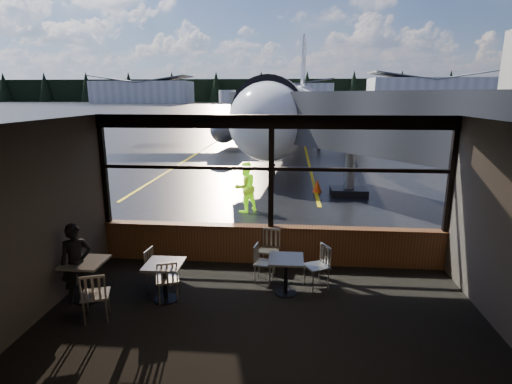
# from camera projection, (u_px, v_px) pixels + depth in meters

# --- Properties ---
(ground_plane) EXTENTS (520.00, 520.00, 0.00)m
(ground_plane) POSITION_uv_depth(u_px,v_px,m) (291.00, 107.00, 125.70)
(ground_plane) COLOR black
(ground_plane) RESTS_ON ground
(carpet_floor) EXTENTS (8.00, 6.00, 0.01)m
(carpet_floor) POSITION_uv_depth(u_px,v_px,m) (261.00, 335.00, 6.68)
(carpet_floor) COLOR black
(carpet_floor) RESTS_ON ground
(ceiling) EXTENTS (8.00, 6.00, 0.04)m
(ceiling) POSITION_uv_depth(u_px,v_px,m) (262.00, 125.00, 5.86)
(ceiling) COLOR #38332D
(ceiling) RESTS_ON ground
(wall_left) EXTENTS (0.04, 6.00, 3.50)m
(wall_left) POSITION_uv_depth(u_px,v_px,m) (21.00, 230.00, 6.61)
(wall_left) COLOR #443D37
(wall_left) RESTS_ON ground
(wall_back) EXTENTS (8.00, 0.04, 3.50)m
(wall_back) POSITION_uv_depth(u_px,v_px,m) (234.00, 360.00, 3.37)
(wall_back) COLOR #443D37
(wall_back) RESTS_ON ground
(window_sill) EXTENTS (8.00, 0.28, 0.90)m
(window_sill) POSITION_uv_depth(u_px,v_px,m) (271.00, 245.00, 9.48)
(window_sill) COLOR brown
(window_sill) RESTS_ON ground
(window_header) EXTENTS (8.00, 0.18, 0.30)m
(window_header) POSITION_uv_depth(u_px,v_px,m) (272.00, 122.00, 8.79)
(window_header) COLOR black
(window_header) RESTS_ON ground
(mullion_left) EXTENTS (0.12, 0.12, 2.60)m
(mullion_left) POSITION_uv_depth(u_px,v_px,m) (104.00, 170.00, 9.40)
(mullion_left) COLOR black
(mullion_left) RESTS_ON ground
(mullion_centre) EXTENTS (0.12, 0.12, 2.60)m
(mullion_centre) POSITION_uv_depth(u_px,v_px,m) (271.00, 173.00, 9.07)
(mullion_centre) COLOR black
(mullion_centre) RESTS_ON ground
(mullion_right) EXTENTS (0.12, 0.12, 2.60)m
(mullion_right) POSITION_uv_depth(u_px,v_px,m) (451.00, 176.00, 8.73)
(mullion_right) COLOR black
(mullion_right) RESTS_ON ground
(window_transom) EXTENTS (8.00, 0.10, 0.08)m
(window_transom) POSITION_uv_depth(u_px,v_px,m) (271.00, 169.00, 9.04)
(window_transom) COLOR black
(window_transom) RESTS_ON ground
(airliner) EXTENTS (30.28, 35.35, 10.15)m
(airliner) POSITION_uv_depth(u_px,v_px,m) (292.00, 79.00, 29.45)
(airliner) COLOR silver
(airliner) RESTS_ON ground_plane
(jet_bridge) EXTENTS (8.53, 10.43, 4.55)m
(jet_bridge) POSITION_uv_depth(u_px,v_px,m) (381.00, 143.00, 14.06)
(jet_bridge) COLOR #2F2F32
(jet_bridge) RESTS_ON ground_plane
(cafe_table_near) EXTENTS (0.69, 0.69, 0.76)m
(cafe_table_near) POSITION_uv_depth(u_px,v_px,m) (286.00, 276.00, 8.03)
(cafe_table_near) COLOR gray
(cafe_table_near) RESTS_ON carpet_floor
(cafe_table_mid) EXTENTS (0.71, 0.71, 0.78)m
(cafe_table_mid) POSITION_uv_depth(u_px,v_px,m) (165.00, 282.00, 7.76)
(cafe_table_mid) COLOR gray
(cafe_table_mid) RESTS_ON carpet_floor
(cafe_table_left) EXTENTS (0.75, 0.75, 0.82)m
(cafe_table_left) POSITION_uv_depth(u_px,v_px,m) (87.00, 281.00, 7.75)
(cafe_table_left) COLOR #9A958D
(cafe_table_left) RESTS_ON carpet_floor
(chair_near_e) EXTENTS (0.68, 0.68, 0.93)m
(chair_near_e) POSITION_uv_depth(u_px,v_px,m) (317.00, 267.00, 8.26)
(chair_near_e) COLOR #B3AEA2
(chair_near_e) RESTS_ON carpet_floor
(chair_near_w) EXTENTS (0.53, 0.53, 0.84)m
(chair_near_w) POSITION_uv_depth(u_px,v_px,m) (264.00, 263.00, 8.53)
(chair_near_w) COLOR #AFAB9E
(chair_near_w) RESTS_ON carpet_floor
(chair_near_n) EXTENTS (0.61, 0.61, 0.95)m
(chair_near_n) POSITION_uv_depth(u_px,v_px,m) (269.00, 251.00, 9.09)
(chair_near_n) COLOR #B1ACA0
(chair_near_n) RESTS_ON carpet_floor
(chair_mid_s) EXTENTS (0.61, 0.61, 0.88)m
(chair_mid_s) POSITION_uv_depth(u_px,v_px,m) (167.00, 280.00, 7.74)
(chair_mid_s) COLOR #BCB7AA
(chair_mid_s) RESTS_ON carpet_floor
(chair_mid_w) EXTENTS (0.54, 0.54, 0.90)m
(chair_mid_w) POSITION_uv_depth(u_px,v_px,m) (158.00, 270.00, 8.14)
(chair_mid_w) COLOR beige
(chair_mid_w) RESTS_ON carpet_floor
(chair_left_s) EXTENTS (0.66, 0.66, 0.96)m
(chair_left_s) POSITION_uv_depth(u_px,v_px,m) (96.00, 295.00, 7.06)
(chair_left_s) COLOR beige
(chair_left_s) RESTS_ON carpet_floor
(passenger) EXTENTS (0.69, 0.60, 1.58)m
(passenger) POSITION_uv_depth(u_px,v_px,m) (76.00, 264.00, 7.62)
(passenger) COLOR black
(passenger) RESTS_ON carpet_floor
(ground_crew) EXTENTS (1.05, 1.05, 1.72)m
(ground_crew) POSITION_uv_depth(u_px,v_px,m) (245.00, 187.00, 13.60)
(ground_crew) COLOR #BFF219
(ground_crew) RESTS_ON ground_plane
(cone_nose) EXTENTS (0.38, 0.38, 0.53)m
(cone_nose) POSITION_uv_depth(u_px,v_px,m) (317.00, 186.00, 16.48)
(cone_nose) COLOR orange
(cone_nose) RESTS_ON ground_plane
(hangar_left) EXTENTS (45.00, 18.00, 11.00)m
(hangar_left) POSITION_uv_depth(u_px,v_px,m) (143.00, 91.00, 188.44)
(hangar_left) COLOR silver
(hangar_left) RESTS_ON ground_plane
(hangar_mid) EXTENTS (38.00, 15.00, 10.00)m
(hangar_mid) POSITION_uv_depth(u_px,v_px,m) (291.00, 92.00, 187.40)
(hangar_mid) COLOR silver
(hangar_mid) RESTS_ON ground_plane
(hangar_right) EXTENTS (50.00, 20.00, 12.00)m
(hangar_right) POSITION_uv_depth(u_px,v_px,m) (428.00, 90.00, 175.26)
(hangar_right) COLOR silver
(hangar_right) RESTS_ON ground_plane
(fuel_tank_a) EXTENTS (8.00, 8.00, 6.00)m
(fuel_tank_a) POSITION_uv_depth(u_px,v_px,m) (227.00, 97.00, 187.54)
(fuel_tank_a) COLOR silver
(fuel_tank_a) RESTS_ON ground_plane
(fuel_tank_b) EXTENTS (8.00, 8.00, 6.00)m
(fuel_tank_b) POSITION_uv_depth(u_px,v_px,m) (248.00, 97.00, 186.69)
(fuel_tank_b) COLOR silver
(fuel_tank_b) RESTS_ON ground_plane
(fuel_tank_c) EXTENTS (8.00, 8.00, 6.00)m
(fuel_tank_c) POSITION_uv_depth(u_px,v_px,m) (270.00, 97.00, 185.83)
(fuel_tank_c) COLOR silver
(fuel_tank_c) RESTS_ON ground_plane
(treeline) EXTENTS (360.00, 3.00, 12.00)m
(treeline) POSITION_uv_depth(u_px,v_px,m) (292.00, 91.00, 211.35)
(treeline) COLOR black
(treeline) RESTS_ON ground_plane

